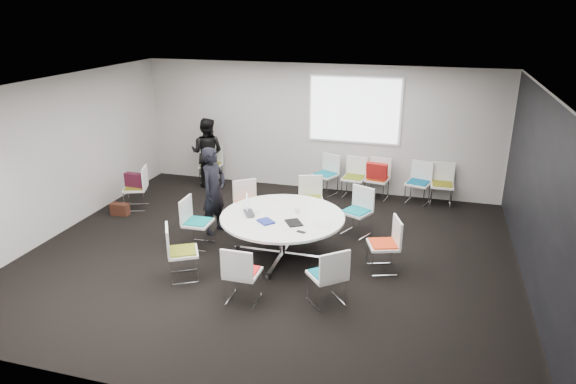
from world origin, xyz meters
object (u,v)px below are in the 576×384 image
(chair_back_d, at_px, (418,191))
(chair_back_b, at_px, (353,185))
(maroon_bag, at_px, (135,180))
(conference_table, at_px, (283,228))
(chair_person_back, at_px, (211,172))
(laptop, at_px, (252,213))
(chair_ring_c, at_px, (311,208))
(cup, at_px, (297,210))
(chair_ring_g, at_px, (243,284))
(chair_back_e, at_px, (441,193))
(chair_spare_left, at_px, (137,196))
(chair_ring_e, at_px, (198,232))
(chair_ring_d, at_px, (248,213))
(chair_ring_b, at_px, (356,220))
(chair_back_c, at_px, (377,187))
(chair_back_a, at_px, (325,182))
(chair_ring_f, at_px, (183,262))
(chair_ring_h, at_px, (327,286))
(chair_ring_a, at_px, (383,255))
(person_back, at_px, (207,153))
(person_main, at_px, (214,191))
(brown_bag, at_px, (120,209))

(chair_back_d, bearing_deg, chair_back_b, 16.10)
(maroon_bag, bearing_deg, conference_table, -19.33)
(chair_person_back, relative_size, laptop, 2.48)
(chair_ring_c, bearing_deg, cup, 75.09)
(chair_ring_g, height_order, chair_back_e, same)
(chair_spare_left, bearing_deg, chair_ring_e, -143.01)
(conference_table, bearing_deg, chair_ring_d, 134.46)
(chair_ring_b, bearing_deg, chair_back_c, -68.92)
(chair_ring_d, distance_m, chair_back_a, 2.40)
(chair_ring_f, bearing_deg, chair_back_c, 120.92)
(maroon_bag, bearing_deg, chair_ring_c, 5.26)
(chair_ring_f, height_order, chair_ring_h, same)
(chair_ring_b, xyz_separation_m, chair_back_a, (-0.99, 1.96, 0.00))
(chair_ring_a, height_order, person_back, person_back)
(chair_ring_f, relative_size, chair_spare_left, 1.00)
(chair_ring_h, bearing_deg, chair_ring_f, 137.37)
(chair_ring_b, distance_m, chair_back_c, 1.97)
(conference_table, height_order, person_back, person_back)
(chair_back_e, bearing_deg, laptop, 45.76)
(conference_table, relative_size, person_main, 1.26)
(cup, height_order, brown_bag, cup)
(chair_ring_f, xyz_separation_m, cup, (1.45, 1.32, 0.50))
(chair_back_b, distance_m, chair_person_back, 3.36)
(chair_ring_f, distance_m, cup, 2.02)
(chair_ring_g, bearing_deg, cup, 78.48)
(chair_ring_d, relative_size, chair_ring_f, 1.00)
(chair_person_back, relative_size, brown_bag, 2.44)
(person_back, distance_m, maroon_bag, 1.92)
(chair_ring_h, xyz_separation_m, chair_back_d, (1.03, 4.37, 0.00))
(conference_table, height_order, chair_ring_c, chair_ring_c)
(conference_table, relative_size, chair_ring_a, 2.31)
(chair_ring_a, bearing_deg, chair_ring_d, 49.16)
(chair_ring_a, bearing_deg, brown_bag, 61.24)
(chair_back_a, relative_size, cup, 9.78)
(chair_ring_a, distance_m, person_back, 5.29)
(chair_ring_f, height_order, chair_back_c, same)
(chair_ring_a, distance_m, maroon_bag, 5.33)
(laptop, height_order, maroon_bag, maroon_bag)
(chair_ring_a, height_order, chair_ring_g, same)
(chair_ring_a, height_order, chair_ring_b, same)
(maroon_bag, bearing_deg, laptop, -23.23)
(chair_person_back, bearing_deg, maroon_bag, 64.61)
(chair_ring_e, height_order, chair_back_b, same)
(chair_ring_f, bearing_deg, chair_spare_left, -166.09)
(chair_ring_d, height_order, chair_ring_f, same)
(chair_ring_h, distance_m, person_back, 5.60)
(brown_bag, bearing_deg, chair_ring_a, -9.32)
(chair_ring_d, relative_size, person_main, 0.55)
(cup, bearing_deg, conference_table, -136.90)
(chair_ring_c, bearing_deg, chair_ring_f, 44.64)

